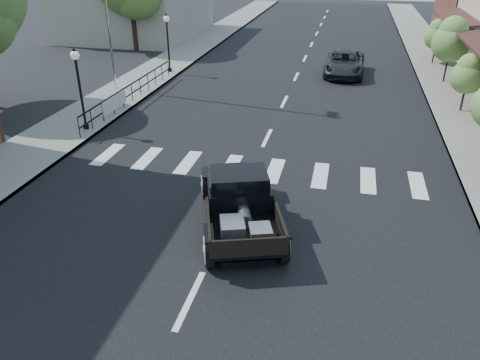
# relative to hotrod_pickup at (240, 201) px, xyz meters

# --- Properties ---
(ground) EXTENTS (120.00, 120.00, 0.00)m
(ground) POSITION_rel_hotrod_pickup_xyz_m (-0.41, -0.23, -0.83)
(ground) COLOR black
(ground) RESTS_ON ground
(road) EXTENTS (14.00, 80.00, 0.02)m
(road) POSITION_rel_hotrod_pickup_xyz_m (-0.41, 14.77, -0.82)
(road) COLOR black
(road) RESTS_ON ground
(road_markings) EXTENTS (12.00, 60.00, 0.06)m
(road_markings) POSITION_rel_hotrod_pickup_xyz_m (-0.41, 9.77, -0.83)
(road_markings) COLOR silver
(road_markings) RESTS_ON ground
(sidewalk_left) EXTENTS (3.00, 80.00, 0.15)m
(sidewalk_left) POSITION_rel_hotrod_pickup_xyz_m (-8.91, 14.77, -0.76)
(sidewalk_left) COLOR gray
(sidewalk_left) RESTS_ON ground
(sidewalk_right) EXTENTS (3.00, 80.00, 0.15)m
(sidewalk_right) POSITION_rel_hotrod_pickup_xyz_m (8.09, 14.77, -0.76)
(sidewalk_right) COLOR gray
(sidewalk_right) RESTS_ON ground
(low_building_left) EXTENTS (10.00, 12.00, 5.00)m
(low_building_left) POSITION_rel_hotrod_pickup_xyz_m (-15.41, 27.77, 1.67)
(low_building_left) COLOR #9D9484
(low_building_left) RESTS_ON ground
(railing) EXTENTS (0.08, 10.00, 1.00)m
(railing) POSITION_rel_hotrod_pickup_xyz_m (-7.71, 9.77, -0.18)
(railing) COLOR black
(railing) RESTS_ON sidewalk_left
(banner) EXTENTS (0.04, 2.20, 0.60)m
(banner) POSITION_rel_hotrod_pickup_xyz_m (-7.63, 7.77, -0.38)
(banner) COLOR silver
(banner) RESTS_ON sidewalk_left
(lamp_post_b) EXTENTS (0.36, 0.36, 3.38)m
(lamp_post_b) POSITION_rel_hotrod_pickup_xyz_m (-8.01, 5.77, 1.01)
(lamp_post_b) COLOR black
(lamp_post_b) RESTS_ON sidewalk_left
(lamp_post_c) EXTENTS (0.36, 0.36, 3.38)m
(lamp_post_c) POSITION_rel_hotrod_pickup_xyz_m (-8.01, 15.77, 1.01)
(lamp_post_c) COLOR black
(lamp_post_c) RESTS_ON sidewalk_left
(small_tree_c) EXTENTS (1.52, 1.52, 2.54)m
(small_tree_c) POSITION_rel_hotrod_pickup_xyz_m (7.89, 11.91, 0.59)
(small_tree_c) COLOR #5C823B
(small_tree_c) RESTS_ON sidewalk_right
(small_tree_d) EXTENTS (2.05, 2.05, 3.42)m
(small_tree_d) POSITION_rel_hotrod_pickup_xyz_m (7.89, 17.13, 1.03)
(small_tree_d) COLOR #5C823B
(small_tree_d) RESTS_ON sidewalk_right
(small_tree_e) EXTENTS (1.58, 1.58, 2.64)m
(small_tree_e) POSITION_rel_hotrod_pickup_xyz_m (7.89, 21.84, 0.64)
(small_tree_e) COLOR #5C823B
(small_tree_e) RESTS_ON sidewalk_right
(hotrod_pickup) EXTENTS (3.67, 5.27, 1.67)m
(hotrod_pickup) POSITION_rel_hotrod_pickup_xyz_m (0.00, 0.00, 0.00)
(hotrod_pickup) COLOR black
(hotrod_pickup) RESTS_ON ground
(second_car) EXTENTS (2.33, 4.90, 1.35)m
(second_car) POSITION_rel_hotrod_pickup_xyz_m (2.33, 17.93, -0.16)
(second_car) COLOR black
(second_car) RESTS_ON ground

